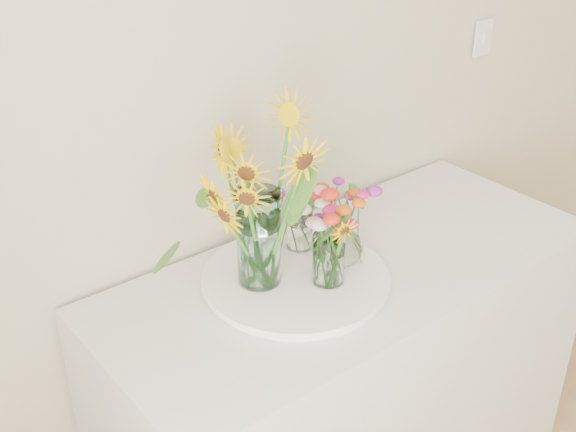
% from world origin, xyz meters
% --- Properties ---
extents(counter, '(1.40, 0.60, 0.90)m').
position_xyz_m(counter, '(-0.46, 1.93, 0.45)').
color(counter, white).
rests_on(counter, ground_plane).
extents(tray, '(0.45, 0.45, 0.02)m').
position_xyz_m(tray, '(-0.64, 1.95, 0.91)').
color(tray, white).
rests_on(tray, counter).
extents(mason_jar, '(0.14, 0.14, 0.25)m').
position_xyz_m(mason_jar, '(-0.73, 1.99, 1.05)').
color(mason_jar, '#A8E2DB').
rests_on(mason_jar, tray).
extents(sunflower_bouquet, '(0.73, 0.73, 0.47)m').
position_xyz_m(sunflower_bouquet, '(-0.73, 1.99, 1.16)').
color(sunflower_bouquet, yellow).
rests_on(sunflower_bouquet, tray).
extents(small_vase_a, '(0.09, 0.09, 0.14)m').
position_xyz_m(small_vase_a, '(-0.59, 1.88, 0.99)').
color(small_vase_a, white).
rests_on(small_vase_a, tray).
extents(wildflower_posy_a, '(0.17, 0.17, 0.23)m').
position_xyz_m(wildflower_posy_a, '(-0.59, 1.88, 1.04)').
color(wildflower_posy_a, '#D35112').
rests_on(wildflower_posy_a, tray).
extents(small_vase_b, '(0.12, 0.12, 0.15)m').
position_xyz_m(small_vase_b, '(-0.50, 1.93, 1.00)').
color(small_vase_b, white).
rests_on(small_vase_b, tray).
extents(wildflower_posy_b, '(0.20, 0.20, 0.24)m').
position_xyz_m(wildflower_posy_b, '(-0.50, 1.93, 1.04)').
color(wildflower_posy_b, '#D35112').
rests_on(wildflower_posy_b, tray).
extents(small_vase_c, '(0.09, 0.09, 0.12)m').
position_xyz_m(small_vase_c, '(-0.55, 2.05, 0.99)').
color(small_vase_c, white).
rests_on(small_vase_c, tray).
extents(wildflower_posy_c, '(0.20, 0.20, 0.21)m').
position_xyz_m(wildflower_posy_c, '(-0.55, 2.05, 1.03)').
color(wildflower_posy_c, '#D35112').
rests_on(wildflower_posy_c, tray).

